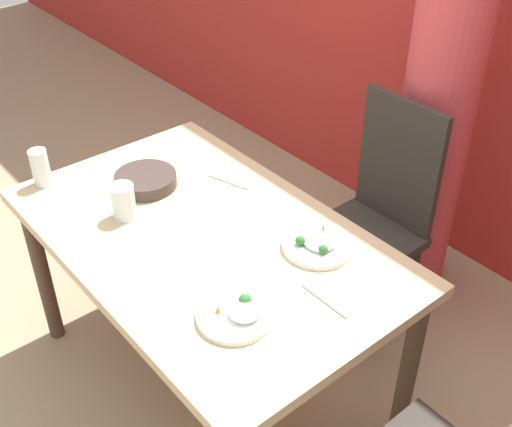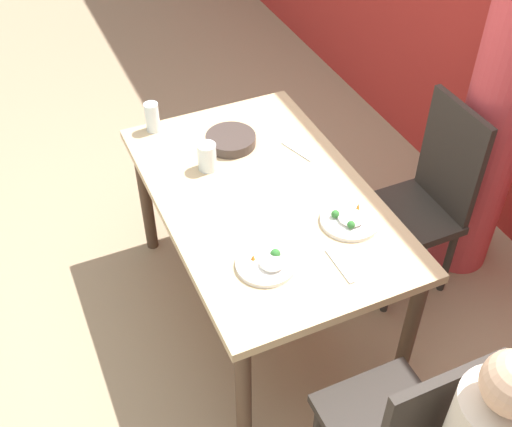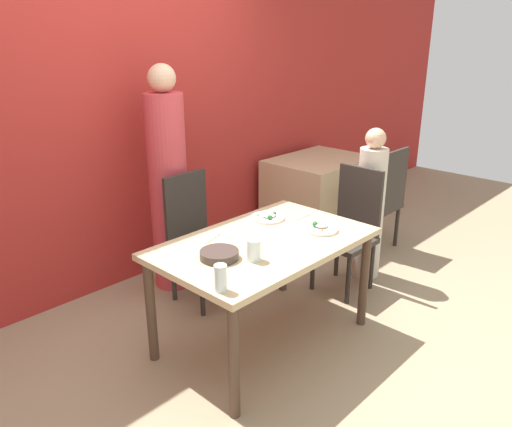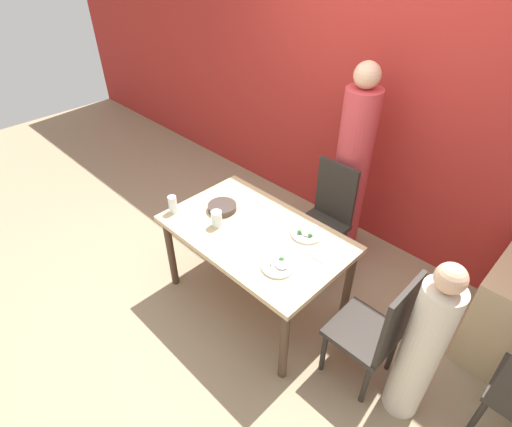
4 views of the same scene
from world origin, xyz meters
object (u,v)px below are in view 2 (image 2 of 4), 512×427
(chair_adult_spot, at_px, (424,197))
(plate_rice_adult, at_px, (267,263))
(person_adult, at_px, (495,125))
(glass_water_tall, at_px, (207,157))
(bowl_curry, at_px, (231,140))

(chair_adult_spot, bearing_deg, plate_rice_adult, -73.08)
(chair_adult_spot, height_order, plate_rice_adult, chair_adult_spot)
(person_adult, bearing_deg, chair_adult_spot, -90.00)
(glass_water_tall, bearing_deg, plate_rice_adult, -0.56)
(chair_adult_spot, xyz_separation_m, plate_rice_adult, (0.28, -0.93, 0.24))
(glass_water_tall, bearing_deg, person_adult, 74.48)
(plate_rice_adult, bearing_deg, person_adult, 102.86)
(chair_adult_spot, distance_m, plate_rice_adult, 1.00)
(chair_adult_spot, distance_m, bowl_curry, 0.92)
(bowl_curry, bearing_deg, glass_water_tall, -52.64)
(chair_adult_spot, bearing_deg, glass_water_tall, -110.34)
(person_adult, distance_m, glass_water_tall, 1.27)
(person_adult, distance_m, bowl_curry, 1.17)
(person_adult, bearing_deg, bowl_curry, -113.23)
(bowl_curry, height_order, plate_rice_adult, plate_rice_adult)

